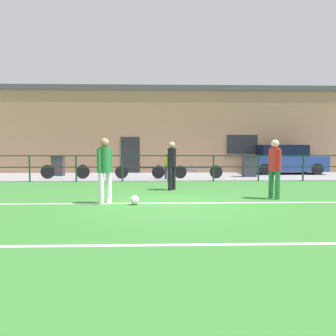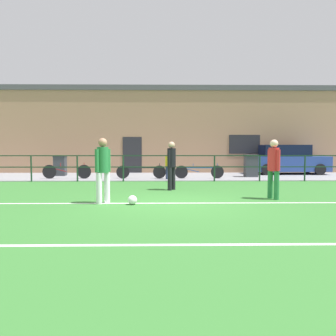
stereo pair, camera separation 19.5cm
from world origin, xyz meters
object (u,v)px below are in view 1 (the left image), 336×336
at_px(spectator_child, 168,164).
at_px(bicycle_parked_2, 198,172).
at_px(bicycle_parked_0, 65,171).
at_px(trash_bin_0, 249,166).
at_px(player_striker, 275,165).
at_px(player_goalkeeper, 172,163).
at_px(player_winger, 105,167).
at_px(soccer_ball_match, 135,200).
at_px(parked_car_red, 284,160).
at_px(trash_bin_1, 58,166).
at_px(bicycle_parked_1, 140,172).

relative_size(spectator_child, bicycle_parked_2, 0.55).
distance_m(bicycle_parked_0, trash_bin_0, 9.00).
height_order(player_striker, spectator_child, player_striker).
height_order(player_goalkeeper, trash_bin_0, player_goalkeeper).
distance_m(bicycle_parked_2, trash_bin_0, 2.85).
distance_m(player_winger, bicycle_parked_0, 7.74).
bearing_deg(spectator_child, player_goalkeeper, 74.63).
relative_size(soccer_ball_match, parked_car_red, 0.06).
height_order(player_winger, trash_bin_0, player_winger).
bearing_deg(soccer_ball_match, parked_car_red, 52.58).
xyz_separation_m(player_winger, trash_bin_1, (-3.75, 8.84, -0.43)).
bearing_deg(player_winger, bicycle_parked_0, 67.47).
bearing_deg(spectator_child, trash_bin_0, -178.97).
bearing_deg(soccer_ball_match, player_goalkeeper, 70.27).
relative_size(soccer_ball_match, bicycle_parked_2, 0.10).
bearing_deg(bicycle_parked_1, trash_bin_1, 158.43).
height_order(trash_bin_0, trash_bin_1, trash_bin_0).
bearing_deg(trash_bin_1, player_goalkeeper, -46.71).
relative_size(player_striker, bicycle_parked_0, 0.75).
relative_size(player_striker, trash_bin_0, 1.54).
xyz_separation_m(soccer_ball_match, bicycle_parked_0, (-3.73, 7.34, 0.24)).
distance_m(bicycle_parked_1, bicycle_parked_2, 2.76).
distance_m(player_goalkeeper, soccer_ball_match, 3.36).
relative_size(player_winger, bicycle_parked_1, 0.74).
relative_size(player_goalkeeper, bicycle_parked_2, 0.73).
relative_size(player_goalkeeper, player_striker, 0.99).
relative_size(soccer_ball_match, spectator_child, 0.19).
bearing_deg(player_winger, soccer_ball_match, -59.75).
height_order(spectator_child, bicycle_parked_2, spectator_child).
bearing_deg(player_winger, bicycle_parked_1, 40.58).
bearing_deg(player_goalkeeper, parked_car_red, -11.80).
bearing_deg(player_striker, bicycle_parked_1, 8.68).
distance_m(parked_car_red, bicycle_parked_0, 11.76).
height_order(spectator_child, bicycle_parked_1, spectator_child).
distance_m(soccer_ball_match, parked_car_red, 12.69).
xyz_separation_m(bicycle_parked_0, bicycle_parked_2, (6.26, -0.00, -0.02)).
bearing_deg(bicycle_parked_2, parked_car_red, 27.76).
bearing_deg(player_winger, trash_bin_0, 8.23).
height_order(player_goalkeeper, soccer_ball_match, player_goalkeeper).
relative_size(bicycle_parked_0, trash_bin_1, 2.17).
height_order(player_goalkeeper, player_striker, player_striker).
relative_size(bicycle_parked_1, bicycle_parked_2, 1.01).
relative_size(bicycle_parked_1, trash_bin_1, 2.23).
distance_m(player_winger, bicycle_parked_1, 7.19).
bearing_deg(bicycle_parked_0, soccer_ball_match, -63.06).
height_order(player_striker, bicycle_parked_0, player_striker).
xyz_separation_m(bicycle_parked_0, trash_bin_0, (8.95, 0.89, 0.22)).
bearing_deg(trash_bin_1, trash_bin_0, -4.77).
relative_size(player_goalkeeper, player_winger, 0.97).
bearing_deg(parked_car_red, trash_bin_1, -175.25).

